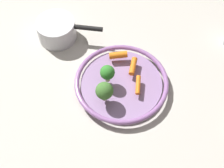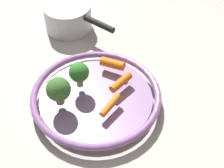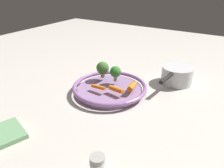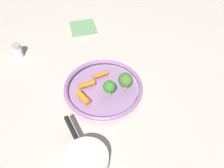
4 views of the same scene
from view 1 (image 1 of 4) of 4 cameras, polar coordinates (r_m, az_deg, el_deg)
The scene contains 8 objects.
ground_plane at distance 1.02m, azimuth 1.52°, elevation -0.49°, with size 2.46×2.46×0.00m, color #B7B2A8.
serving_bowl at distance 1.00m, azimuth 1.55°, elevation 0.09°, with size 0.30×0.30×0.04m.
baby_carrot_near_rim at distance 1.01m, azimuth 3.64°, elevation 3.22°, with size 0.02×0.02×0.06m, color orange.
baby_carrot_right at distance 1.03m, azimuth 0.97°, elevation 5.22°, with size 0.02×0.02×0.06m, color orange.
baby_carrot_center at distance 0.97m, azimuth 4.53°, elevation -0.17°, with size 0.01×0.01×0.06m, color orange.
broccoli_floret_large at distance 0.92m, azimuth -1.53°, elevation -1.26°, with size 0.05×0.05×0.07m.
broccoli_floret_mid at distance 0.95m, azimuth -1.01°, elevation 1.81°, with size 0.05×0.05×0.06m.
saucepan at distance 1.13m, azimuth -9.95°, elevation 9.54°, with size 0.13×0.23×0.07m.
Camera 1 is at (0.55, 0.00, 0.86)m, focal length 51.04 mm.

